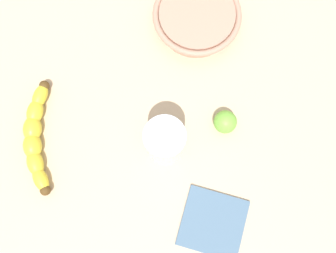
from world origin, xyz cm
name	(u,v)px	position (x,y,z in cm)	size (l,w,h in cm)	color
wooden_tabletop	(129,112)	(0.00, 0.00, 1.50)	(120.00, 120.00, 3.00)	#C9AD8E
banana	(36,137)	(6.29, -17.09, 4.72)	(22.08, 6.67, 3.43)	yellow
smoothie_glass	(165,142)	(6.90, 7.45, 7.98)	(7.30, 7.30, 10.79)	silver
ceramic_bowl	(197,18)	(-18.86, 12.93, 5.67)	(17.67, 17.67, 4.47)	tan
lime_fruit	(225,122)	(2.29, 18.74, 5.23)	(4.46, 4.46, 4.46)	#75C142
folded_napkin	(213,223)	(21.02, 16.78, 3.30)	(11.21, 11.44, 0.60)	slate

